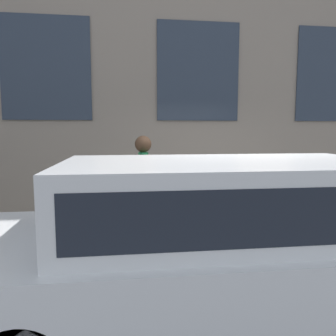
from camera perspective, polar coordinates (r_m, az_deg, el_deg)
ground_plane at (r=4.90m, az=12.13°, el=-15.84°), size 80.00×80.00×0.00m
sidewalk at (r=6.10m, az=7.81°, el=-10.44°), size 2.72×60.00×0.16m
fire_hydrant at (r=5.17m, az=4.31°, el=-7.28°), size 0.38×0.48×0.89m
person at (r=5.14m, az=-4.30°, el=-1.55°), size 0.39×0.26×1.61m
parked_truck_white_near at (r=3.20m, az=9.00°, el=-10.75°), size 1.90×4.87×1.58m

